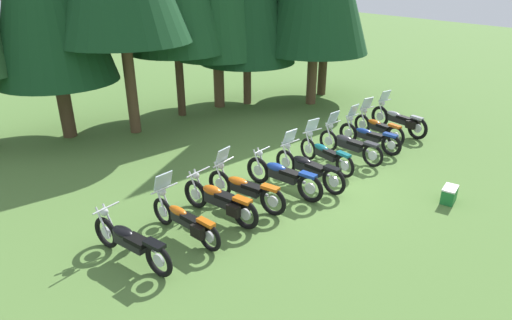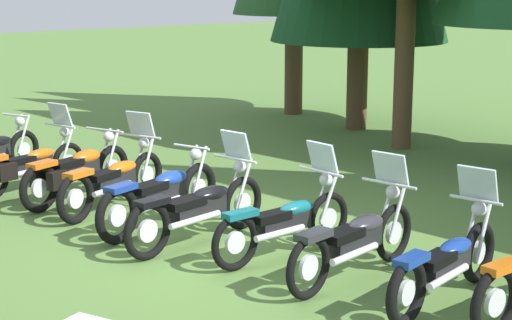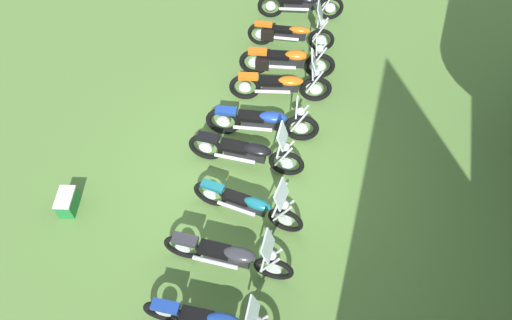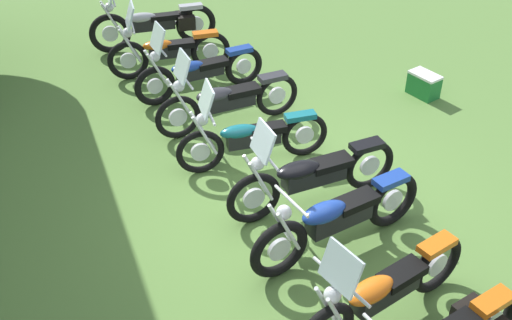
% 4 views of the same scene
% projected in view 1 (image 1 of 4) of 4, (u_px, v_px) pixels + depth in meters
% --- Properties ---
extents(ground_plane, '(80.00, 80.00, 0.00)m').
position_uv_depth(ground_plane, '(306.00, 180.00, 12.05)').
color(ground_plane, '#547A38').
extents(motorcycle_0, '(1.00, 2.18, 1.00)m').
position_uv_depth(motorcycle_0, '(130.00, 241.00, 8.52)').
color(motorcycle_0, black).
rests_on(motorcycle_0, ground_plane).
extents(motorcycle_1, '(0.91, 2.14, 1.34)m').
position_uv_depth(motorcycle_1, '(186.00, 219.00, 9.28)').
color(motorcycle_1, black).
rests_on(motorcycle_1, ground_plane).
extents(motorcycle_2, '(1.06, 2.19, 1.02)m').
position_uv_depth(motorcycle_2, '(220.00, 200.00, 10.01)').
color(motorcycle_2, black).
rests_on(motorcycle_2, ground_plane).
extents(motorcycle_3, '(1.10, 2.20, 1.37)m').
position_uv_depth(motorcycle_3, '(244.00, 188.00, 10.57)').
color(motorcycle_3, black).
rests_on(motorcycle_3, ground_plane).
extents(motorcycle_4, '(0.94, 2.35, 1.03)m').
position_uv_depth(motorcycle_4, '(283.00, 176.00, 11.21)').
color(motorcycle_4, black).
rests_on(motorcycle_4, ground_plane).
extents(motorcycle_5, '(0.79, 2.40, 1.37)m').
position_uv_depth(motorcycle_5, '(308.00, 167.00, 11.66)').
color(motorcycle_5, black).
rests_on(motorcycle_5, ground_plane).
extents(motorcycle_6, '(0.75, 2.21, 1.35)m').
position_uv_depth(motorcycle_6, '(325.00, 153.00, 12.62)').
color(motorcycle_6, black).
rests_on(motorcycle_6, ground_plane).
extents(motorcycle_7, '(0.77, 2.33, 1.36)m').
position_uv_depth(motorcycle_7, '(349.00, 144.00, 13.24)').
color(motorcycle_7, black).
rests_on(motorcycle_7, ground_plane).
extents(motorcycle_8, '(0.75, 2.25, 1.36)m').
position_uv_depth(motorcycle_8, '(368.00, 136.00, 13.99)').
color(motorcycle_8, black).
rests_on(motorcycle_8, ground_plane).
extents(motorcycle_9, '(0.70, 2.18, 1.37)m').
position_uv_depth(motorcycle_9, '(378.00, 127.00, 14.72)').
color(motorcycle_9, black).
rests_on(motorcycle_9, ground_plane).
extents(motorcycle_10, '(0.62, 2.41, 1.40)m').
position_uv_depth(motorcycle_10, '(399.00, 120.00, 15.37)').
color(motorcycle_10, black).
rests_on(motorcycle_10, ground_plane).
extents(picnic_cooler, '(0.60, 0.48, 0.40)m').
position_uv_depth(picnic_cooler, '(449.00, 195.00, 10.82)').
color(picnic_cooler, '#1E7233').
rests_on(picnic_cooler, ground_plane).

